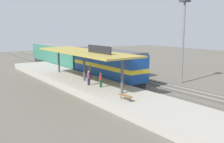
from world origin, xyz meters
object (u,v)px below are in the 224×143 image
person_walking (101,79)px  platform_bench (125,96)px  freight_car (114,62)px  person_waiting (89,77)px  locomotive (107,65)px  passenger_carriage_single (57,55)px  person_boarding (90,70)px  light_mast (184,22)px

person_walking → platform_bench: bearing=-100.3°
freight_car → person_waiting: bearing=-138.4°
locomotive → person_waiting: (-5.47, -4.24, -0.56)m
locomotive → passenger_carriage_single: (0.00, 18.00, -0.10)m
locomotive → person_boarding: size_ratio=8.44×
light_mast → person_waiting: 15.05m
passenger_carriage_single → person_waiting: bearing=-103.8°
person_waiting → light_mast: bearing=-11.6°
platform_bench → person_waiting: 7.75m
person_walking → person_boarding: bearing=70.7°
platform_bench → light_mast: light_mast is taller
person_walking → passenger_carriage_single: bearing=78.4°
platform_bench → person_boarding: bearing=75.1°
passenger_carriage_single → light_mast: 26.86m
passenger_carriage_single → light_mast: light_mast is taller
freight_car → person_walking: bearing=-131.6°
freight_car → person_boarding: bearing=-147.7°
person_walking → light_mast: bearing=-4.3°
light_mast → person_waiting: bearing=168.4°
platform_bench → freight_car: size_ratio=0.14×
passenger_carriage_single → person_boarding: passenger_carriage_single is taller
freight_car → light_mast: size_ratio=1.03×
locomotive → freight_car: 6.58m
light_mast → person_waiting: light_mast is taller
person_boarding → passenger_carriage_single: bearing=81.1°
passenger_carriage_single → platform_bench: bearing=-101.3°
person_waiting → person_walking: (0.55, -1.78, 0.00)m
locomotive → person_walking: 7.80m
freight_car → light_mast: (3.20, -11.67, 6.43)m
freight_car → light_mast: light_mast is taller
locomotive → freight_car: locomotive is taller
passenger_carriage_single → person_walking: passenger_carriage_single is taller
platform_bench → light_mast: size_ratio=0.15×
freight_car → person_walking: (-9.52, -10.72, -0.12)m
person_waiting → locomotive: bearing=37.8°
light_mast → person_boarding: light_mast is taller
freight_car → person_walking: 14.34m
locomotive → person_waiting: 6.95m
light_mast → person_walking: bearing=175.7°
light_mast → passenger_carriage_single: bearing=107.3°
passenger_carriage_single → freight_car: size_ratio=1.67×
freight_car → person_boarding: size_ratio=7.02×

